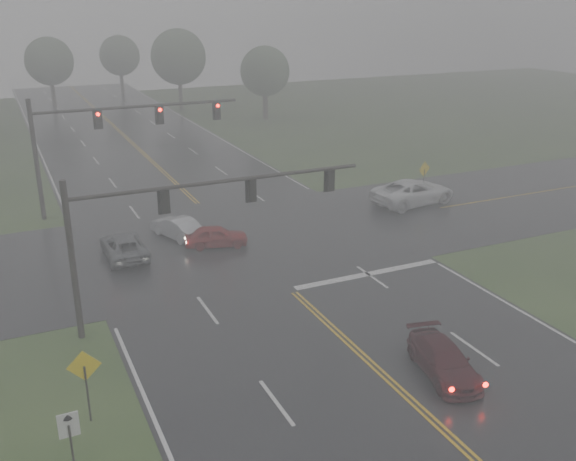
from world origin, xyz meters
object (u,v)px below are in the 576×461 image
sedan_silver (177,237)px  signal_gantry_near (170,215)px  car_grey (125,257)px  sedan_red (217,246)px  pickup_white (412,204)px  sedan_maroon (442,374)px  signal_gantry_far (102,131)px

sedan_silver → signal_gantry_near: 11.63m
car_grey → signal_gantry_near: bearing=94.8°
sedan_red → pickup_white: size_ratio=0.59×
sedan_maroon → signal_gantry_near: signal_gantry_near is taller
sedan_red → signal_gantry_near: bearing=164.3°
sedan_red → car_grey: 5.27m
car_grey → signal_gantry_far: 10.51m
sedan_silver → signal_gantry_far: (-2.82, 7.07, 5.52)m
sedan_silver → car_grey: bearing=7.7°
sedan_maroon → sedan_silver: 19.74m
sedan_maroon → car_grey: bearing=129.1°
pickup_white → signal_gantry_near: signal_gantry_near is taller
sedan_maroon → pickup_white: (11.72, 18.65, 0.00)m
pickup_white → signal_gantry_near: (-19.84, -9.75, 4.95)m
sedan_silver → pickup_white: 17.00m
car_grey → signal_gantry_far: (0.73, 8.91, 5.52)m
sedan_silver → signal_gantry_far: bearing=-87.9°
pickup_white → signal_gantry_far: (-19.81, 7.44, 5.52)m
car_grey → pickup_white: pickup_white is taller
sedan_red → sedan_silver: (-1.69, 2.40, 0.00)m
car_grey → pickup_white: size_ratio=0.74×
sedan_red → pickup_white: (15.31, 2.03, 0.00)m
car_grey → pickup_white: bearing=-175.9°
sedan_silver → signal_gantry_far: 9.40m
sedan_red → signal_gantry_near: size_ratio=0.27×
signal_gantry_near → signal_gantry_far: bearing=89.9°
sedan_silver → car_grey: sedan_silver is taller
sedan_maroon → sedan_silver: (-5.28, 19.02, 0.00)m
signal_gantry_far → sedan_maroon: bearing=-72.8°
pickup_white → signal_gantry_far: 21.87m
sedan_silver → signal_gantry_near: bearing=54.6°
sedan_maroon → sedan_silver: size_ratio=1.06×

